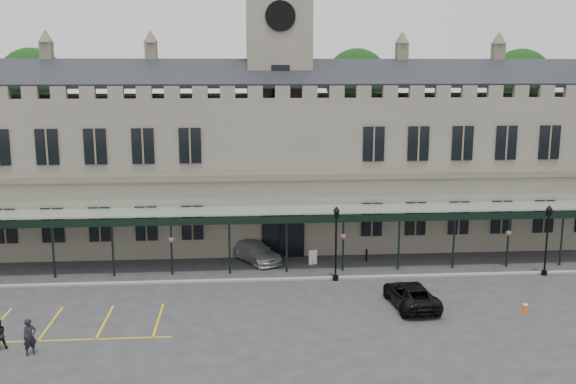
{
  "coord_description": "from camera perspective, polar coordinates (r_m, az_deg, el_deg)",
  "views": [
    {
      "loc": [
        -3.25,
        -36.06,
        14.22
      ],
      "look_at": [
        0.0,
        6.0,
        6.0
      ],
      "focal_mm": 40.0,
      "sensor_mm": 36.0,
      "label": 1
    }
  ],
  "objects": [
    {
      "name": "bollard_left",
      "position": [
        48.03,
        -3.94,
        -5.61
      ],
      "size": [
        0.18,
        0.18,
        0.99
      ],
      "primitive_type": "cylinder",
      "color": "black",
      "rests_on": "ground"
    },
    {
      "name": "car_taxi",
      "position": [
        48.01,
        -2.91,
        -5.3
      ],
      "size": [
        4.28,
        5.4,
        1.46
      ],
      "primitive_type": "imported",
      "rotation": [
        0.0,
        0.0,
        0.52
      ],
      "color": "#A9ACB1",
      "rests_on": "ground"
    },
    {
      "name": "sign_board",
      "position": [
        47.24,
        2.23,
        -5.83
      ],
      "size": [
        0.62,
        0.21,
        1.08
      ],
      "rotation": [
        0.0,
        0.0,
        0.26
      ],
      "color": "black",
      "rests_on": "ground"
    },
    {
      "name": "parking_markings",
      "position": [
        38.89,
        -20.53,
        -11.16
      ],
      "size": [
        16.0,
        6.0,
        0.01
      ],
      "primitive_type": null,
      "color": "gold",
      "rests_on": "ground"
    },
    {
      "name": "clock_tower",
      "position": [
        52.17,
        -0.86,
        9.81
      ],
      "size": [
        5.6,
        5.6,
        24.8
      ],
      "color": "#6E695C",
      "rests_on": "ground"
    },
    {
      "name": "ground",
      "position": [
        38.9,
        0.69,
        -10.42
      ],
      "size": [
        140.0,
        140.0,
        0.0
      ],
      "primitive_type": "plane",
      "color": "#2D2D30"
    },
    {
      "name": "station_building",
      "position": [
        52.65,
        -0.83,
        2.56
      ],
      "size": [
        60.0,
        10.36,
        17.3
      ],
      "color": "#6E695C",
      "rests_on": "ground"
    },
    {
      "name": "kerb",
      "position": [
        44.03,
        0.05,
        -7.73
      ],
      "size": [
        60.0,
        0.4,
        0.12
      ],
      "primitive_type": "cube",
      "color": "gray",
      "rests_on": "ground"
    },
    {
      "name": "tree_behind_left",
      "position": [
        63.89,
        -21.76,
        8.99
      ],
      "size": [
        6.0,
        6.0,
        16.0
      ],
      "color": "#332314",
      "rests_on": "ground"
    },
    {
      "name": "traffic_cone",
      "position": [
        40.86,
        20.33,
        -9.52
      ],
      "size": [
        0.46,
        0.46,
        0.73
      ],
      "rotation": [
        0.0,
        0.0,
        -0.05
      ],
      "color": "#DE4507",
      "rests_on": "ground"
    },
    {
      "name": "person_a",
      "position": [
        35.36,
        -21.98,
        -11.87
      ],
      "size": [
        0.82,
        0.8,
        1.9
      ],
      "primitive_type": "imported",
      "rotation": [
        0.0,
        0.0,
        0.72
      ],
      "color": "black",
      "rests_on": "ground"
    },
    {
      "name": "car_van",
      "position": [
        39.92,
        10.87,
        -8.96
      ],
      "size": [
        2.73,
        5.28,
        1.42
      ],
      "primitive_type": "imported",
      "rotation": [
        0.0,
        0.0,
        3.22
      ],
      "color": "black",
      "rests_on": "ground"
    },
    {
      "name": "lamp_post_right",
      "position": [
        47.65,
        22.05,
        -3.46
      ],
      "size": [
        0.47,
        0.47,
        5.0
      ],
      "color": "black",
      "rests_on": "ground"
    },
    {
      "name": "lamp_post_mid",
      "position": [
        43.18,
        4.29,
        -3.98
      ],
      "size": [
        0.49,
        0.49,
        5.16
      ],
      "color": "black",
      "rests_on": "ground"
    },
    {
      "name": "bollard_right",
      "position": [
        48.3,
        6.99,
        -5.62
      ],
      "size": [
        0.16,
        0.16,
        0.91
      ],
      "primitive_type": "cylinder",
      "color": "black",
      "rests_on": "ground"
    },
    {
      "name": "tree_behind_mid",
      "position": [
        62.11,
        6.11,
        9.67
      ],
      "size": [
        6.0,
        6.0,
        16.0
      ],
      "color": "#332314",
      "rests_on": "ground"
    },
    {
      "name": "canopy",
      "position": [
        45.22,
        -0.14,
        -4.12
      ],
      "size": [
        50.0,
        4.1,
        4.3
      ],
      "color": "#8C9E93",
      "rests_on": "ground"
    },
    {
      "name": "tree_behind_right",
      "position": [
        66.88,
        19.89,
        9.18
      ],
      "size": [
        6.0,
        6.0,
        16.0
      ],
      "color": "#332314",
      "rests_on": "ground"
    }
  ]
}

